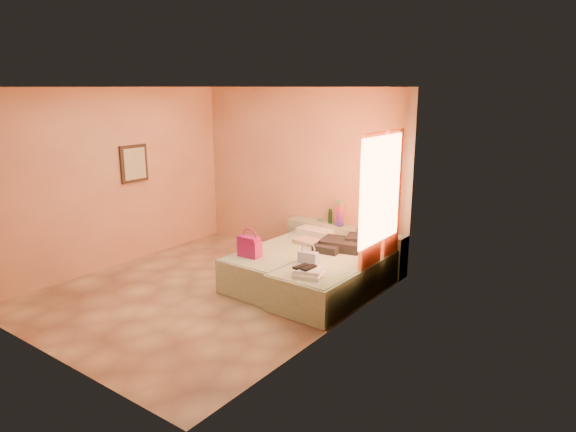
% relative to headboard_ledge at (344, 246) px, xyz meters
% --- Properties ---
extents(ground, '(4.50, 4.50, 0.00)m').
position_rel_headboard_ledge_xyz_m(ground, '(-0.98, -2.10, -0.33)').
color(ground, tan).
rests_on(ground, ground).
extents(room_walls, '(4.02, 4.51, 2.81)m').
position_rel_headboard_ledge_xyz_m(room_walls, '(-0.77, -1.53, 1.46)').
color(room_walls, tan).
rests_on(room_walls, ground).
extents(headboard_ledge, '(2.05, 0.30, 0.65)m').
position_rel_headboard_ledge_xyz_m(headboard_ledge, '(0.00, 0.00, 0.00)').
color(headboard_ledge, gray).
rests_on(headboard_ledge, ground).
extents(bed_left, '(0.92, 2.01, 0.50)m').
position_rel_headboard_ledge_xyz_m(bed_left, '(-0.38, -1.05, -0.08)').
color(bed_left, '#A4BC97').
rests_on(bed_left, ground).
extents(bed_right, '(0.92, 2.01, 0.50)m').
position_rel_headboard_ledge_xyz_m(bed_right, '(0.52, -1.12, -0.08)').
color(bed_right, '#A4BC97').
rests_on(bed_right, ground).
extents(water_bottle, '(0.07, 0.07, 0.23)m').
position_rel_headboard_ledge_xyz_m(water_bottle, '(-0.30, 0.04, 0.44)').
color(water_bottle, '#153B1E').
rests_on(water_bottle, headboard_ledge).
extents(rainbow_box, '(0.10, 0.10, 0.41)m').
position_rel_headboard_ledge_xyz_m(rainbow_box, '(-0.09, -0.02, 0.53)').
color(rainbow_box, '#A51460').
rests_on(rainbow_box, headboard_ledge).
extents(small_dish, '(0.14, 0.14, 0.03)m').
position_rel_headboard_ledge_xyz_m(small_dish, '(-0.52, 0.08, 0.34)').
color(small_dish, '#4A8964').
rests_on(small_dish, headboard_ledge).
extents(green_book, '(0.24, 0.20, 0.03)m').
position_rel_headboard_ledge_xyz_m(green_book, '(0.35, -0.03, 0.34)').
color(green_book, '#23422A').
rests_on(green_book, headboard_ledge).
extents(flower_vase, '(0.22, 0.22, 0.29)m').
position_rel_headboard_ledge_xyz_m(flower_vase, '(0.73, 0.01, 0.47)').
color(flower_vase, silver).
rests_on(flower_vase, headboard_ledge).
extents(magenta_handbag, '(0.32, 0.20, 0.29)m').
position_rel_headboard_ledge_xyz_m(magenta_handbag, '(-0.55, -1.67, 0.32)').
color(magenta_handbag, '#A51460').
rests_on(magenta_handbag, bed_left).
extents(khaki_garment, '(0.39, 0.32, 0.06)m').
position_rel_headboard_ledge_xyz_m(khaki_garment, '(-0.24, -0.68, 0.21)').
color(khaki_garment, tan).
rests_on(khaki_garment, bed_left).
extents(clothes_pile, '(0.73, 0.73, 0.19)m').
position_rel_headboard_ledge_xyz_m(clothes_pile, '(0.37, -0.63, 0.27)').
color(clothes_pile, black).
rests_on(clothes_pile, bed_right).
extents(blue_handbag, '(0.28, 0.16, 0.17)m').
position_rel_headboard_ledge_xyz_m(blue_handbag, '(0.28, -1.45, 0.26)').
color(blue_handbag, '#4250A0').
rests_on(blue_handbag, bed_right).
extents(towel_stack, '(0.42, 0.39, 0.10)m').
position_rel_headboard_ledge_xyz_m(towel_stack, '(0.55, -1.84, 0.23)').
color(towel_stack, white).
rests_on(towel_stack, bed_right).
extents(sandal_pair, '(0.21, 0.26, 0.02)m').
position_rel_headboard_ledge_xyz_m(sandal_pair, '(0.49, -1.84, 0.29)').
color(sandal_pair, black).
rests_on(sandal_pair, towel_stack).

